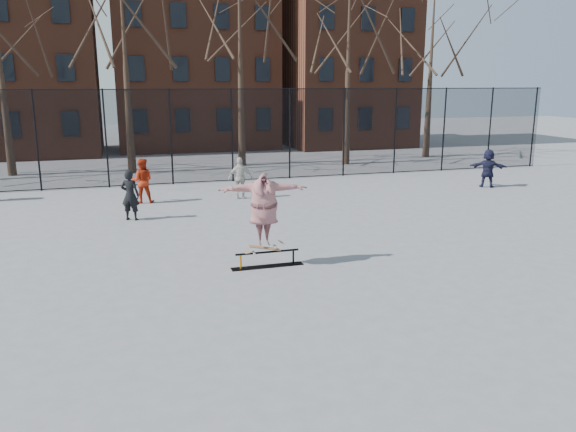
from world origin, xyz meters
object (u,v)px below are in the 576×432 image
object	(u,v)px
skater	(264,212)
bystander_white	(240,178)
skateboard	(264,249)
bystander_red	(142,181)
bystander_black	(130,195)
bystander_navy	(488,168)
skate_rail	(267,261)

from	to	relation	value
skater	bystander_white	world-z (taller)	skater
skateboard	bystander_white	size ratio (longest dim) A/B	0.53
skater	bystander_red	bearing A→B (deg)	111.03
bystander_black	bystander_red	xyz separation A→B (m)	(0.48, 2.59, 0.01)
skater	bystander_navy	size ratio (longest dim) A/B	1.31
skateboard	bystander_red	world-z (taller)	bystander_red
skateboard	bystander_red	distance (m)	8.64
skate_rail	bystander_red	size ratio (longest dim) A/B	1.08
skater	bystander_black	bearing A→B (deg)	121.65
bystander_black	bystander_red	size ratio (longest dim) A/B	0.99
bystander_red	skateboard	bearing A→B (deg)	113.89
bystander_red	bystander_black	bearing A→B (deg)	87.33
skate_rail	skater	world-z (taller)	skater
bystander_black	bystander_white	distance (m)	4.62
skateboard	skater	size ratio (longest dim) A/B	0.40
bystander_white	bystander_navy	xyz separation A→B (m)	(10.27, -0.63, 0.02)
skater	bystander_black	world-z (taller)	skater
skate_rail	bystander_red	bearing A→B (deg)	106.51
bystander_navy	skate_rail	bearing A→B (deg)	68.42
skateboard	skater	distance (m)	0.89
skateboard	bystander_navy	size ratio (longest dim) A/B	0.52
bystander_red	bystander_white	bearing A→B (deg)	-176.77
bystander_red	bystander_navy	xyz separation A→B (m)	(13.79, -0.92, -0.01)
skateboard	bystander_black	distance (m)	6.40
skate_rail	skater	bearing A→B (deg)	180.00
skateboard	bystander_navy	xyz separation A→B (m)	(11.40, 7.38, 0.36)
bystander_black	bystander_red	distance (m)	2.63
bystander_navy	skater	bearing A→B (deg)	68.25
bystander_red	bystander_white	world-z (taller)	bystander_red
skate_rail	bystander_white	world-z (taller)	bystander_white
bystander_white	skater	bearing A→B (deg)	86.36
skateboard	bystander_red	xyz separation A→B (m)	(-2.39, 8.30, 0.37)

